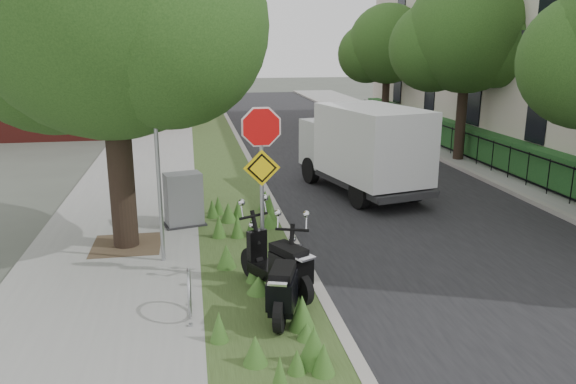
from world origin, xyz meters
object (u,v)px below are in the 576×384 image
sign_assembly (262,159)px  utility_cabinet (184,200)px  scooter_near (282,270)px  box_truck (364,145)px  scooter_far (285,291)px

sign_assembly → utility_cabinet: bearing=112.4°
scooter_near → box_truck: bearing=62.3°
sign_assembly → scooter_near: size_ratio=1.81×
scooter_near → utility_cabinet: (-1.63, 4.11, 0.14)m
scooter_near → scooter_far: (-0.09, -0.77, -0.01)m
sign_assembly → utility_cabinet: (-1.40, 3.39, -1.62)m
scooter_far → utility_cabinet: 5.12m
sign_assembly → scooter_far: (0.14, -1.49, -1.77)m
utility_cabinet → scooter_far: bearing=-72.5°
sign_assembly → utility_cabinet: size_ratio=2.62×
box_truck → sign_assembly: bearing=-122.3°
box_truck → utility_cabinet: bearing=-154.7°
scooter_near → utility_cabinet: size_ratio=1.45×
sign_assembly → scooter_far: sign_assembly is taller
box_truck → utility_cabinet: box_truck is taller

